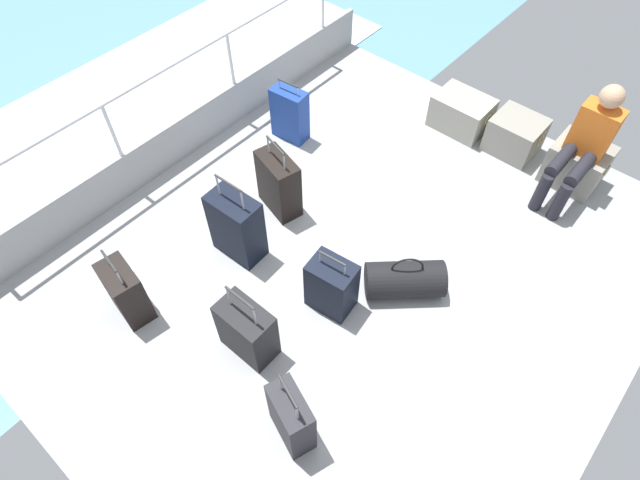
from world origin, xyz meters
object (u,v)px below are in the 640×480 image
(cargo_crate_1, at_px, (515,135))
(suitcase_2, at_px, (237,226))
(cargo_crate_0, at_px, (461,113))
(suitcase_4, at_px, (126,292))
(suitcase_0, at_px, (247,330))
(suitcase_6, at_px, (279,184))
(passenger_seated, at_px, (584,144))
(suitcase_1, at_px, (332,286))
(cargo_crate_2, at_px, (577,164))
(suitcase_5, at_px, (290,114))
(suitcase_3, at_px, (291,417))
(duffel_bag, at_px, (405,279))

(cargo_crate_1, relative_size, suitcase_2, 0.60)
(cargo_crate_1, bearing_deg, cargo_crate_0, -175.25)
(suitcase_4, bearing_deg, suitcase_2, 77.69)
(suitcase_0, relative_size, suitcase_6, 0.95)
(cargo_crate_0, xyz_separation_m, passenger_seated, (1.24, -0.15, 0.41))
(suitcase_1, xyz_separation_m, suitcase_6, (-1.04, 0.50, 0.04))
(cargo_crate_2, distance_m, suitcase_4, 4.20)
(suitcase_2, height_order, suitcase_4, suitcase_2)
(suitcase_5, distance_m, suitcase_6, 0.98)
(cargo_crate_0, height_order, suitcase_4, suitcase_4)
(cargo_crate_2, bearing_deg, cargo_crate_0, -178.51)
(suitcase_2, xyz_separation_m, suitcase_3, (1.42, -0.86, -0.05))
(cargo_crate_2, distance_m, suitcase_0, 3.47)
(passenger_seated, xyz_separation_m, suitcase_4, (-2.03, -3.49, -0.33))
(suitcase_3, relative_size, suitcase_5, 1.11)
(suitcase_0, bearing_deg, suitcase_2, 140.53)
(cargo_crate_1, relative_size, suitcase_1, 0.81)
(passenger_seated, xyz_separation_m, suitcase_0, (-1.08, -3.11, -0.34))
(suitcase_6, bearing_deg, suitcase_1, -25.53)
(cargo_crate_0, bearing_deg, suitcase_4, -102.22)
(suitcase_2, bearing_deg, cargo_crate_2, 56.02)
(suitcase_1, relative_size, suitcase_3, 0.86)
(cargo_crate_0, bearing_deg, cargo_crate_2, 1.49)
(suitcase_6, bearing_deg, suitcase_3, -44.20)
(cargo_crate_0, bearing_deg, suitcase_5, -134.44)
(duffel_bag, bearing_deg, cargo_crate_0, 109.82)
(cargo_crate_0, distance_m, passenger_seated, 1.32)
(cargo_crate_2, xyz_separation_m, suitcase_1, (-0.86, -2.59, 0.05))
(suitcase_0, xyz_separation_m, suitcase_1, (0.22, 0.70, -0.00))
(cargo_crate_1, xyz_separation_m, suitcase_1, (-0.22, -2.61, 0.07))
(suitcase_1, distance_m, suitcase_4, 1.59)
(suitcase_0, relative_size, suitcase_1, 1.15)
(suitcase_3, height_order, suitcase_5, suitcase_3)
(suitcase_4, distance_m, duffel_bag, 2.20)
(cargo_crate_1, relative_size, suitcase_6, 0.67)
(cargo_crate_0, xyz_separation_m, suitcase_0, (0.16, -3.26, 0.08))
(cargo_crate_0, relative_size, suitcase_6, 0.79)
(suitcase_3, bearing_deg, suitcase_6, 135.80)
(cargo_crate_0, relative_size, duffel_bag, 0.90)
(suitcase_5, bearing_deg, suitcase_4, -78.89)
(cargo_crate_2, height_order, passenger_seated, passenger_seated)
(cargo_crate_0, height_order, cargo_crate_1, cargo_crate_1)
(cargo_crate_0, relative_size, suitcase_1, 0.95)
(cargo_crate_1, distance_m, suitcase_1, 2.62)
(cargo_crate_2, bearing_deg, suitcase_4, -118.90)
(passenger_seated, relative_size, suitcase_0, 1.53)
(suitcase_0, relative_size, duffel_bag, 1.09)
(cargo_crate_1, relative_size, suitcase_4, 0.75)
(cargo_crate_2, bearing_deg, suitcase_2, -123.98)
(passenger_seated, bearing_deg, suitcase_3, -96.73)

